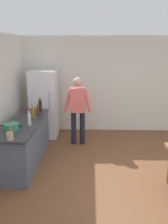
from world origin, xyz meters
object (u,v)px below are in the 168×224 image
at_px(utensil_jar, 10,136).
at_px(refrigerator, 44,104).
at_px(person, 78,107).
at_px(cooking_pot, 11,127).
at_px(bottle_beer_brown, 38,111).
at_px(bottle_wine_dark, 40,106).
at_px(bottle_oil_amber, 33,113).
at_px(bottle_water_clear, 29,119).
at_px(bottle_sauce_red, 28,112).

bearing_deg(utensil_jar, refrigerator, 88.54).
bearing_deg(person, cooking_pot, -127.05).
distance_m(bottle_beer_brown, bottle_wine_dark, 0.29).
relative_size(person, bottle_oil_amber, 6.07).
height_order(utensil_jar, bottle_oil_amber, utensil_jar).
xyz_separation_m(bottle_beer_brown, bottle_oil_amber, (-0.06, -0.22, 0.01)).
bearing_deg(utensil_jar, bottle_oil_amber, 86.35).
xyz_separation_m(person, utensil_jar, (-1.02, -2.05, 0.00)).
distance_m(bottle_beer_brown, bottle_water_clear, 0.72).
distance_m(utensil_jar, bottle_beer_brown, 1.51).
relative_size(bottle_water_clear, bottle_oil_amber, 1.07).
bearing_deg(bottle_wine_dark, bottle_oil_amber, -96.30).
distance_m(refrigerator, person, 1.10).
xyz_separation_m(refrigerator, bottle_beer_brown, (0.08, -1.10, 0.11)).
height_order(cooking_pot, bottle_water_clear, bottle_water_clear).
distance_m(utensil_jar, bottle_wine_dark, 1.80).
distance_m(bottle_beer_brown, bottle_sauce_red, 0.23).
distance_m(bottle_wine_dark, bottle_oil_amber, 0.51).
height_order(refrigerator, bottle_water_clear, refrigerator).
xyz_separation_m(bottle_water_clear, bottle_sauce_red, (-0.19, 0.62, -0.03)).
relative_size(cooking_pot, bottle_beer_brown, 1.54).
bearing_deg(utensil_jar, bottle_wine_dark, 85.60).
relative_size(utensil_jar, bottle_oil_amber, 1.14).
bearing_deg(bottle_beer_brown, person, 31.80).
bearing_deg(cooking_pot, bottle_beer_brown, 73.91).
bearing_deg(bottle_water_clear, bottle_beer_brown, 88.89).
xyz_separation_m(refrigerator, person, (0.95, -0.55, 0.08)).
bearing_deg(bottle_beer_brown, bottle_water_clear, -91.11).
relative_size(bottle_water_clear, bottle_wine_dark, 0.88).
bearing_deg(bottle_beer_brown, bottle_oil_amber, -105.23).
xyz_separation_m(bottle_water_clear, bottle_wine_dark, (0.01, 1.00, 0.02)).
relative_size(person, bottle_wine_dark, 5.00).
distance_m(refrigerator, bottle_water_clear, 1.82).
height_order(person, bottle_sauce_red, person).
relative_size(bottle_wine_dark, bottle_oil_amber, 1.21).
relative_size(cooking_pot, bottle_wine_dark, 1.18).
bearing_deg(bottle_wine_dark, cooking_pot, -102.45).
bearing_deg(refrigerator, person, -30.23).
xyz_separation_m(utensil_jar, bottle_oil_amber, (0.08, 1.29, 0.04)).
relative_size(refrigerator, bottle_wine_dark, 5.29).
distance_m(cooking_pot, bottle_beer_brown, 1.04).
relative_size(person, bottle_sauce_red, 7.08).
bearing_deg(person, bottle_beer_brown, -148.20).
distance_m(person, cooking_pot, 1.93).
bearing_deg(bottle_oil_amber, person, 39.25).
relative_size(refrigerator, cooking_pot, 4.50).
height_order(bottle_water_clear, bottle_oil_amber, bottle_water_clear).
height_order(utensil_jar, bottle_water_clear, utensil_jar).
relative_size(refrigerator, bottle_beer_brown, 6.92).
bearing_deg(cooking_pot, utensil_jar, -74.20).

